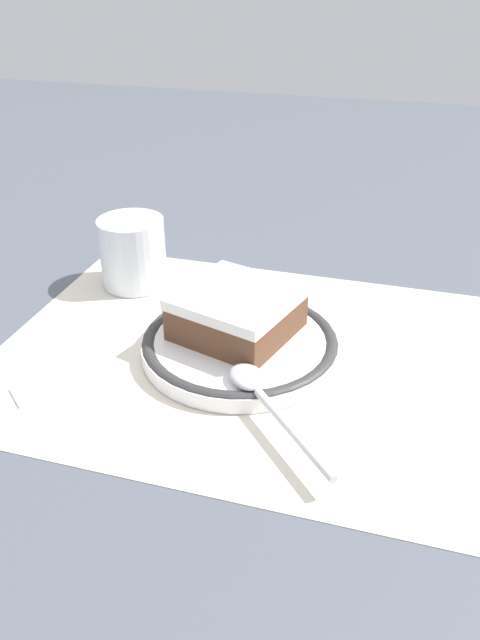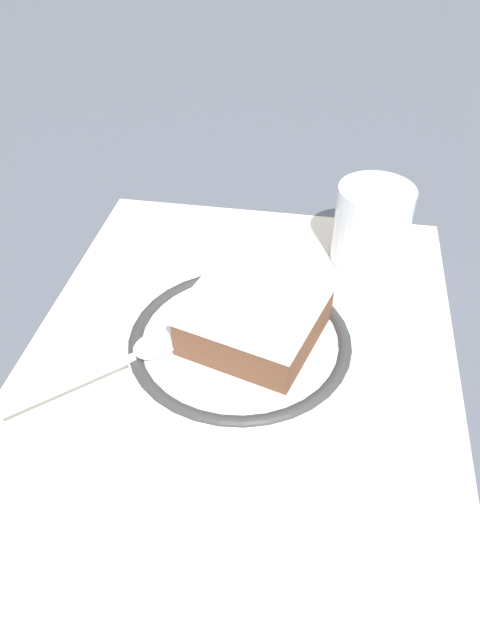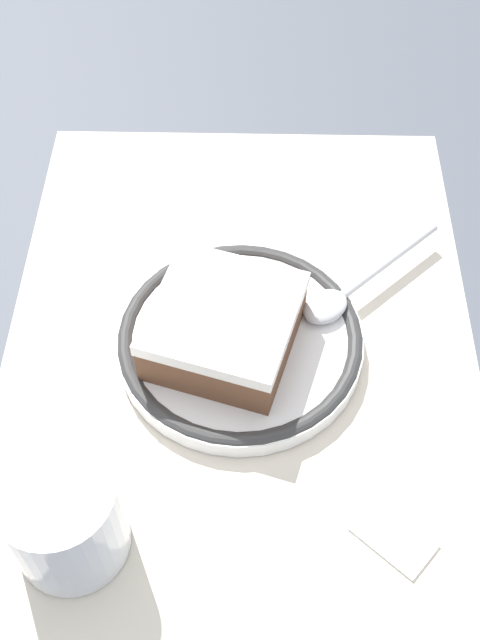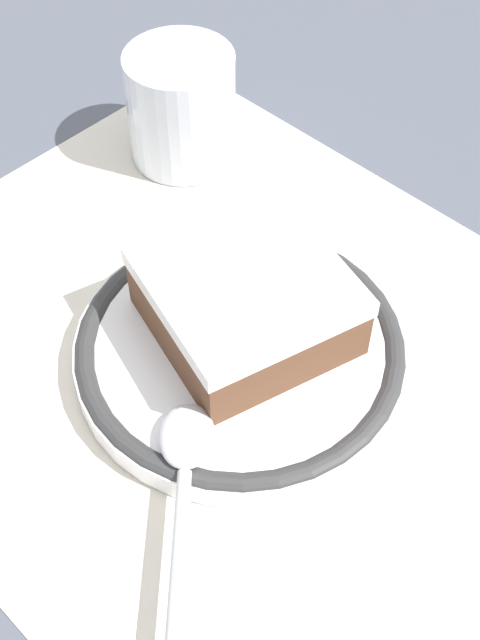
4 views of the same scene
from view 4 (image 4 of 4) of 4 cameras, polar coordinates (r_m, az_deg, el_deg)
name	(u,v)px [view 4 (image 4 of 4)]	position (r m, az deg, el deg)	size (l,w,h in m)	color
ground_plane	(254,372)	(0.46, 0.94, -3.53)	(2.40, 2.40, 0.00)	#4C515B
placemat	(254,371)	(0.46, 0.94, -3.47)	(0.46, 0.35, 0.00)	beige
plate	(240,349)	(0.45, 0.00, -2.01)	(0.18, 0.18, 0.02)	white
cake_slice	(246,301)	(0.44, 0.43, 1.30)	(0.12, 0.12, 0.04)	brown
spoon	(184,476)	(0.40, -3.82, -10.53)	(0.11, 0.12, 0.01)	silver
cup	(182,113)	(0.57, -3.97, 13.85)	(0.07, 0.07, 0.07)	silver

